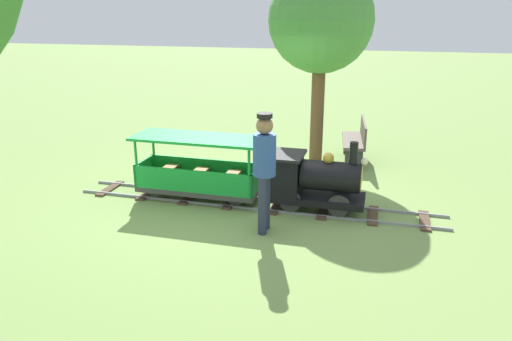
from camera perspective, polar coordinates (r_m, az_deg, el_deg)
ground_plane at (r=7.56m, az=-2.38°, el=-3.75°), size 60.00×60.00×0.00m
track at (r=7.47m, az=-0.19°, el=-3.87°), size 0.69×5.70×0.04m
locomotive at (r=7.14m, az=6.55°, el=-1.05°), size 0.65×1.45×1.05m
passenger_car at (r=7.60m, az=-6.75°, el=-0.32°), size 0.75×2.00×0.97m
conductor_person at (r=6.27m, az=0.99°, el=0.80°), size 0.30×0.30×1.62m
park_bench at (r=9.63m, az=11.67°, el=3.40°), size 1.34×0.54×0.82m
oak_tree_near at (r=9.28m, az=7.64°, el=16.96°), size 1.92×1.92×3.63m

